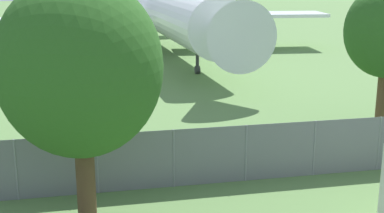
% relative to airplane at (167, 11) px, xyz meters
% --- Properties ---
extents(perimeter_fence, '(56.07, 0.07, 2.04)m').
position_rel_airplane_xyz_m(perimeter_fence, '(-4.62, -29.15, -2.59)').
color(perimeter_fence, slate).
rests_on(perimeter_fence, ground).
extents(airplane, '(30.17, 37.75, 11.60)m').
position_rel_airplane_xyz_m(airplane, '(0.00, 0.00, 0.00)').
color(airplane, silver).
rests_on(airplane, ground).
extents(tree_left_of_cabin, '(4.50, 4.50, 7.16)m').
position_rel_airplane_xyz_m(tree_left_of_cabin, '(-7.56, -31.50, 1.05)').
color(tree_left_of_cabin, '#4C3823').
rests_on(tree_left_of_cabin, ground).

